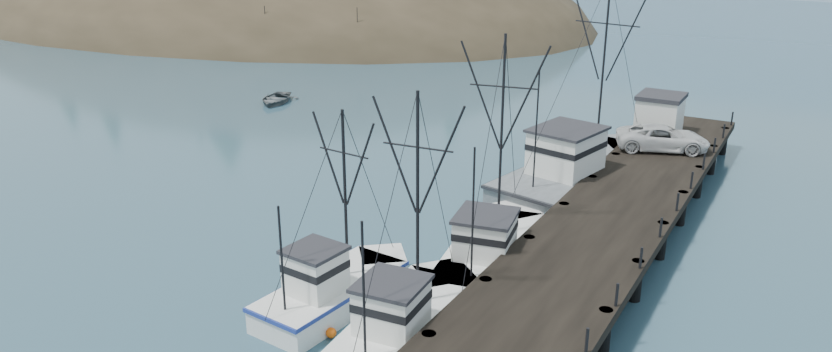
{
  "coord_description": "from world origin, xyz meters",
  "views": [
    {
      "loc": [
        22.88,
        -19.95,
        16.71
      ],
      "look_at": [
        3.03,
        14.62,
        2.5
      ],
      "focal_mm": 32.0,
      "sensor_mm": 36.0,
      "label": 1
    }
  ],
  "objects": [
    {
      "name": "ground",
      "position": [
        0.0,
        0.0,
        0.0
      ],
      "size": [
        400.0,
        400.0,
        0.0
      ],
      "primitive_type": "plane",
      "color": "#2A4A5D",
      "rests_on": "ground"
    },
    {
      "name": "pier",
      "position": [
        14.0,
        16.0,
        1.69
      ],
      "size": [
        6.0,
        44.0,
        2.0
      ],
      "color": "black",
      "rests_on": "ground"
    },
    {
      "name": "headland",
      "position": [
        -74.95,
        78.61,
        -4.55
      ],
      "size": [
        134.8,
        78.0,
        51.0
      ],
      "color": "#382D1E",
      "rests_on": "ground"
    },
    {
      "name": "moored_sailboats",
      "position": [
        -29.86,
        57.64,
        0.33
      ],
      "size": [
        13.72,
        19.36,
        6.35
      ],
      "color": "white",
      "rests_on": "ground"
    },
    {
      "name": "trawler_near",
      "position": [
        9.25,
        3.12,
        0.82
      ],
      "size": [
        4.16,
        10.44,
        10.66
      ],
      "color": "white",
      "rests_on": "ground"
    },
    {
      "name": "trawler_mid",
      "position": [
        5.08,
        3.87,
        0.82
      ],
      "size": [
        3.77,
        9.08,
        9.27
      ],
      "color": "white",
      "rests_on": "ground"
    },
    {
      "name": "trawler_far",
      "position": [
        9.4,
        11.22,
        0.82
      ],
      "size": [
        5.43,
        11.58,
        11.74
      ],
      "color": "white",
      "rests_on": "ground"
    },
    {
      "name": "work_vessel",
      "position": [
        10.03,
        23.58,
        1.23
      ],
      "size": [
        7.53,
        16.37,
        13.54
      ],
      "color": "slate",
      "rests_on": "ground"
    },
    {
      "name": "pier_shed",
      "position": [
        12.64,
        32.25,
        3.42
      ],
      "size": [
        3.0,
        3.2,
        2.8
      ],
      "color": "silver",
      "rests_on": "pier"
    },
    {
      "name": "pickup_truck",
      "position": [
        13.77,
        28.31,
        2.82
      ],
      "size": [
        6.46,
        4.62,
        1.64
      ],
      "primitive_type": "imported",
      "rotation": [
        0.0,
        0.0,
        1.93
      ],
      "color": "silver",
      "rests_on": "pier"
    },
    {
      "name": "motorboat",
      "position": [
        -21.98,
        31.87,
        0.0
      ],
      "size": [
        5.08,
        5.91,
        1.03
      ],
      "primitive_type": "imported",
      "rotation": [
        0.0,
        0.0,
        0.36
      ],
      "color": "#505759",
      "rests_on": "ground"
    }
  ]
}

